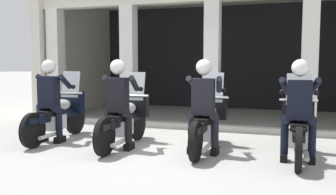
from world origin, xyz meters
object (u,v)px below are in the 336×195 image
motorcycle_center_left (125,119)px  police_officer_far_right (299,102)px  police_officer_far_left (50,94)px  police_officer_center_right (204,98)px  police_officer_center_left (118,96)px  motorcycle_center_right (207,122)px  motorcycle_far_left (59,114)px  motorcycle_far_right (298,127)px

motorcycle_center_left → police_officer_far_right: police_officer_far_right is taller
police_officer_far_left → police_officer_center_right: (3.00, 0.01, 0.00)m
motorcycle_center_left → police_officer_far_right: (3.00, -0.21, 0.44)m
police_officer_center_right → police_officer_far_right: size_ratio=1.00×
police_officer_center_left → police_officer_center_right: (1.50, 0.13, 0.00)m
police_officer_center_left → motorcycle_center_right: police_officer_center_left is taller
motorcycle_center_right → police_officer_far_right: bearing=-10.7°
police_officer_far_left → motorcycle_center_left: size_ratio=0.78×
motorcycle_far_left → police_officer_center_left: police_officer_center_left is taller
police_officer_center_left → police_officer_far_right: size_ratio=1.00×
police_officer_far_left → motorcycle_far_right: size_ratio=0.78×
police_officer_center_right → police_officer_far_right: bearing=-0.1°
motorcycle_center_left → motorcycle_far_right: bearing=-0.2°
motorcycle_center_right → motorcycle_far_right: (1.50, -0.06, 0.00)m
motorcycle_center_right → police_officer_center_left: bearing=-162.2°
motorcycle_far_left → motorcycle_center_left: same height
motorcycle_far_left → motorcycle_far_right: size_ratio=1.00×
motorcycle_center_left → motorcycle_far_right: 3.00m
police_officer_far_left → police_officer_far_right: size_ratio=1.00×
motorcycle_center_left → motorcycle_center_right: 1.51m
police_officer_far_left → police_officer_center_left: bearing=-5.4°
motorcycle_far_left → police_officer_center_left: 1.62m
police_officer_far_left → motorcycle_center_right: (3.00, 0.29, -0.44)m
police_officer_far_left → police_officer_center_left: (1.50, -0.13, 0.00)m
motorcycle_far_left → police_officer_far_right: police_officer_far_right is taller
motorcycle_center_right → police_officer_far_right: 1.60m
police_officer_center_right → police_officer_center_left: bearing=-172.7°
police_officer_far_right → motorcycle_center_right: bearing=167.5°
motorcycle_far_right → police_officer_center_right: bearing=-171.1°
police_officer_center_left → police_officer_far_right: same height
motorcycle_center_right → police_officer_far_left: bearing=-172.2°
motorcycle_center_right → motorcycle_far_left: bearing=-177.6°
motorcycle_far_right → police_officer_far_right: bearing=-89.7°
motorcycle_far_right → police_officer_far_right: police_officer_far_right is taller
police_officer_far_left → motorcycle_far_right: police_officer_far_left is taller
police_officer_far_left → motorcycle_center_right: 3.05m
police_officer_far_left → police_officer_far_right: same height
police_officer_center_left → police_officer_far_right: 3.00m
motorcycle_center_right → police_officer_center_right: police_officer_center_right is taller
police_officer_center_left → motorcycle_center_right: bearing=13.9°
police_officer_far_left → motorcycle_center_right: police_officer_far_left is taller
police_officer_center_right → motorcycle_far_right: (1.50, 0.22, -0.44)m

